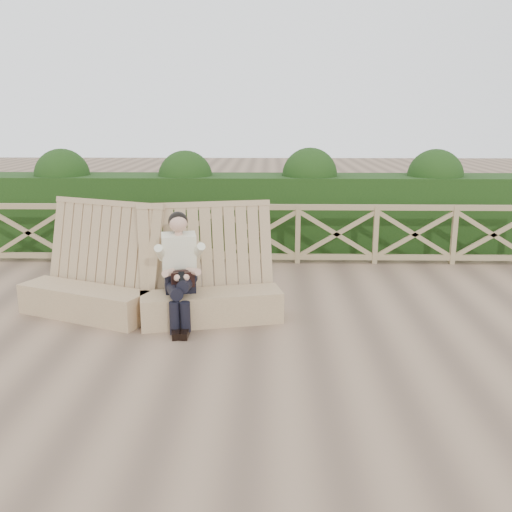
{
  "coord_description": "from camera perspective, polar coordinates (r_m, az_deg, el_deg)",
  "views": [
    {
      "loc": [
        0.18,
        -6.79,
        2.69
      ],
      "look_at": [
        0.02,
        0.4,
        0.9
      ],
      "focal_mm": 40.0,
      "sensor_mm": 36.0,
      "label": 1
    }
  ],
  "objects": [
    {
      "name": "hedge",
      "position": [
        11.65,
        0.38,
        4.39
      ],
      "size": [
        12.0,
        1.2,
        1.5
      ],
      "primitive_type": "cube",
      "color": "black",
      "rests_on": "ground"
    },
    {
      "name": "bench",
      "position": [
        7.85,
        -10.73,
        -3.34
      ],
      "size": [
        3.66,
        1.42,
        1.55
      ],
      "rotation": [
        0.0,
        0.0,
        -0.04
      ],
      "color": "#977956",
      "rests_on": "ground"
    },
    {
      "name": "ground",
      "position": [
        7.3,
        -0.23,
        -7.63
      ],
      "size": [
        60.0,
        60.0,
        0.0
      ],
      "primitive_type": "plane",
      "color": "brown",
      "rests_on": "ground"
    },
    {
      "name": "woman",
      "position": [
        7.45,
        -7.65,
        -1.12
      ],
      "size": [
        0.52,
        0.98,
        1.48
      ],
      "rotation": [
        0.0,
        0.0,
        0.22
      ],
      "color": "black",
      "rests_on": "ground"
    },
    {
      "name": "guardrail",
      "position": [
        10.51,
        0.27,
        2.25
      ],
      "size": [
        10.1,
        0.09,
        1.1
      ],
      "color": "olive",
      "rests_on": "ground"
    }
  ]
}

